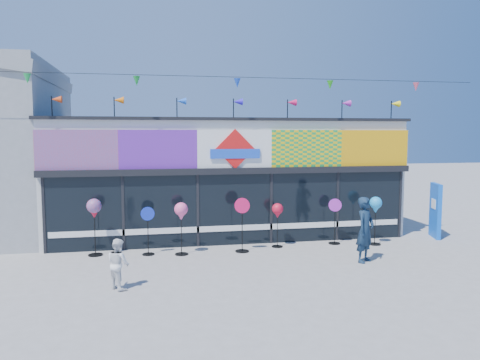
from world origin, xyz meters
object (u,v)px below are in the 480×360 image
object	(u,v)px
blue_sign	(435,210)
spinner_5	(335,220)
spinner_1	(148,230)
adult_man	(365,230)
spinner_0	(94,210)
child	(118,264)
spinner_6	(376,206)
spinner_2	(181,213)
spinner_4	(277,212)
spinner_3	(242,223)

from	to	relation	value
blue_sign	spinner_5	xyz separation A→B (m)	(-3.79, -0.24, -0.16)
blue_sign	spinner_1	world-z (taller)	blue_sign
spinner_1	adult_man	world-z (taller)	adult_man
spinner_0	spinner_5	world-z (taller)	spinner_0
child	spinner_1	bearing A→B (deg)	-48.18
spinner_1	child	bearing A→B (deg)	-102.69
spinner_5	blue_sign	bearing A→B (deg)	3.69
spinner_6	spinner_2	bearing A→B (deg)	-179.29
spinner_2	adult_man	bearing A→B (deg)	-19.63
spinner_4	child	bearing A→B (deg)	-145.92
spinner_2	adult_man	distance (m)	5.30
spinner_0	spinner_1	xyz separation A→B (m)	(1.53, -0.21, -0.60)
spinner_6	adult_man	size ratio (longest dim) A/B	0.86
spinner_3	adult_man	size ratio (longest dim) A/B	0.90
blue_sign	spinner_3	size ratio (longest dim) A/B	1.14
spinner_6	child	world-z (taller)	spinner_6
blue_sign	child	xyz separation A→B (m)	(-10.43, -3.47, -0.35)
spinner_1	spinner_3	size ratio (longest dim) A/B	0.87
blue_sign	adult_man	distance (m)	4.52
spinner_2	spinner_0	bearing A→B (deg)	171.00
spinner_4	spinner_6	size ratio (longest dim) A/B	0.89
blue_sign	spinner_2	world-z (taller)	blue_sign
spinner_5	spinner_4	bearing A→B (deg)	-178.46
adult_man	spinner_5	bearing A→B (deg)	51.70
spinner_2	spinner_6	world-z (taller)	same
blue_sign	spinner_2	size ratio (longest dim) A/B	1.20
adult_man	spinner_4	bearing A→B (deg)	93.98
spinner_1	blue_sign	bearing A→B (deg)	2.86
spinner_2	spinner_6	distance (m)	6.24
spinner_0	spinner_6	xyz separation A→B (m)	(8.74, -0.32, -0.10)
spinner_3	child	bearing A→B (deg)	-141.23
blue_sign	spinner_1	distance (m)	9.77
child	spinner_0	bearing A→B (deg)	-20.42
spinner_5	spinner_0	bearing A→B (deg)	-179.77
spinner_1	adult_man	xyz separation A→B (m)	(5.95, -1.96, 0.16)
spinner_6	spinner_1	bearing A→B (deg)	179.15
blue_sign	spinner_6	xyz separation A→B (m)	(-2.54, -0.59, 0.31)
spinner_0	spinner_3	distance (m)	4.39
spinner_3	spinner_6	xyz separation A→B (m)	(4.40, 0.08, 0.38)
spinner_1	spinner_2	xyz separation A→B (m)	(0.97, -0.18, 0.50)
blue_sign	adult_man	bearing A→B (deg)	-130.12
spinner_2	adult_man	world-z (taller)	adult_man
spinner_3	spinner_5	bearing A→B (deg)	7.82
spinner_1	spinner_4	distance (m)	4.04
spinner_3	child	distance (m)	4.47
blue_sign	spinner_5	world-z (taller)	blue_sign
adult_man	child	xyz separation A→B (m)	(-6.63, -1.02, -0.33)
spinner_2	spinner_3	world-z (taller)	spinner_3
adult_man	spinner_6	bearing A→B (deg)	17.94
blue_sign	spinner_6	size ratio (longest dim) A/B	1.20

